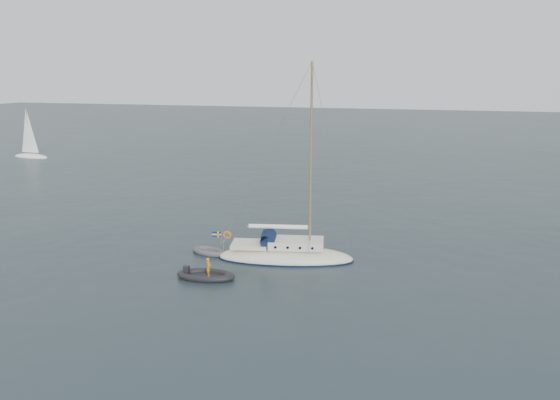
# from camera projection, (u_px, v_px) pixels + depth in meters

# --- Properties ---
(ground) EXTENTS (300.00, 300.00, 0.00)m
(ground) POSITION_uv_depth(u_px,v_px,m) (302.00, 271.00, 33.12)
(ground) COLOR black
(ground) RESTS_ON ground
(sailboat) EXTENTS (9.10, 2.73, 12.96)m
(sailboat) POSITION_uv_depth(u_px,v_px,m) (286.00, 245.00, 34.79)
(sailboat) COLOR beige
(sailboat) RESTS_ON ground
(dinghy) EXTENTS (2.60, 1.17, 0.37)m
(dinghy) POSITION_uv_depth(u_px,v_px,m) (209.00, 251.00, 36.15)
(dinghy) COLOR #505055
(dinghy) RESTS_ON ground
(rib) EXTENTS (3.51, 1.60, 1.28)m
(rib) POSITION_uv_depth(u_px,v_px,m) (206.00, 275.00, 31.85)
(rib) COLOR black
(rib) RESTS_ON ground
(distant_yacht_a) EXTENTS (5.74, 3.06, 7.60)m
(distant_yacht_a) POSITION_uv_depth(u_px,v_px,m) (29.00, 134.00, 76.13)
(distant_yacht_a) COLOR white
(distant_yacht_a) RESTS_ON ground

